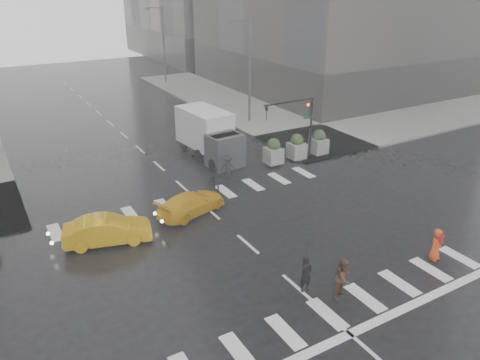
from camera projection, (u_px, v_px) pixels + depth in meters
ground at (248, 244)px, 23.04m from camera, size 120.00×120.00×0.00m
sidewalk_ne at (326, 110)px, 45.87m from camera, size 35.00×35.00×0.15m
road_markings at (248, 244)px, 23.04m from camera, size 18.00×48.00×0.01m
traffic_signal_pole at (300, 117)px, 32.25m from camera, size 4.45×0.42×4.50m
street_lamp_near at (249, 67)px, 40.34m from camera, size 2.15×0.22×9.00m
street_lamp_far at (163, 42)px, 56.18m from camera, size 2.15×0.22×9.00m
planter_west at (273, 152)px, 32.37m from camera, size 1.10×1.10×1.80m
planter_mid at (297, 147)px, 33.30m from camera, size 1.10×1.10×1.80m
planter_east at (319, 142)px, 34.22m from camera, size 1.10×1.10×1.80m
pedestrian_black at (307, 257)px, 19.01m from camera, size 1.02×1.03×2.43m
pedestrian_brown at (344, 278)px, 18.93m from camera, size 1.06×0.95×1.79m
pedestrian_orange at (436, 244)px, 21.53m from camera, size 0.84×0.63×1.56m
pedestrian_far_a at (216, 180)px, 28.30m from camera, size 0.97×0.64×1.58m
pedestrian_far_b at (228, 167)px, 30.21m from camera, size 1.18×1.09×1.62m
taxi_mid at (107, 230)px, 22.92m from camera, size 4.47×2.53×1.39m
taxi_rear at (191, 203)px, 25.87m from camera, size 4.05×2.78×1.22m
box_truck at (210, 134)px, 33.42m from camera, size 2.37×6.32×3.36m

